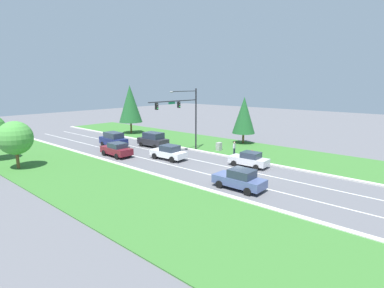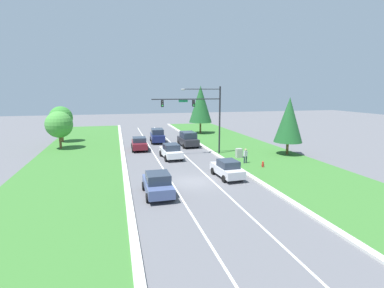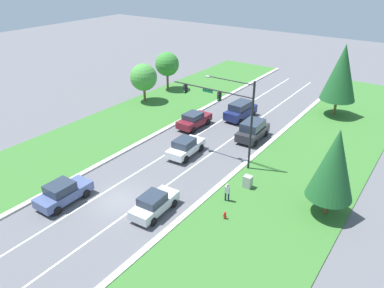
% 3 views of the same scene
% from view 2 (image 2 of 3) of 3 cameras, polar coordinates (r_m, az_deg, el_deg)
% --- Properties ---
extents(ground_plane, '(160.00, 160.00, 0.00)m').
position_cam_2_polar(ground_plane, '(26.62, 0.07, -7.23)').
color(ground_plane, '#5B5B60').
extents(curb_strip_right, '(0.50, 90.00, 0.15)m').
position_cam_2_polar(curb_strip_right, '(28.47, 11.22, -6.11)').
color(curb_strip_right, beige).
rests_on(curb_strip_right, ground_plane).
extents(curb_strip_left, '(0.50, 90.00, 0.15)m').
position_cam_2_polar(curb_strip_left, '(25.84, -12.27, -7.84)').
color(curb_strip_left, beige).
rests_on(curb_strip_left, ground_plane).
extents(grass_verge_right, '(10.00, 90.00, 0.08)m').
position_cam_2_polar(grass_verge_right, '(31.06, 20.03, -5.23)').
color(grass_verge_right, '#38702D').
rests_on(grass_verge_right, ground_plane).
extents(grass_verge_left, '(10.00, 90.00, 0.08)m').
position_cam_2_polar(grass_verge_left, '(26.25, -23.91, -8.30)').
color(grass_verge_left, '#38702D').
rests_on(grass_verge_left, ground_plane).
extents(lane_stripe_inner_left, '(0.14, 81.00, 0.01)m').
position_cam_2_polar(lane_stripe_inner_left, '(26.25, -3.77, -7.50)').
color(lane_stripe_inner_left, white).
rests_on(lane_stripe_inner_left, ground_plane).
extents(lane_stripe_inner_right, '(0.14, 81.00, 0.01)m').
position_cam_2_polar(lane_stripe_inner_right, '(27.10, 3.79, -6.93)').
color(lane_stripe_inner_right, white).
rests_on(lane_stripe_inner_right, ground_plane).
extents(traffic_signal_mast, '(8.56, 0.41, 8.45)m').
position_cam_2_polar(traffic_signal_mast, '(36.78, 1.79, 6.54)').
color(traffic_signal_mast, black).
rests_on(traffic_signal_mast, ground_plane).
extents(silver_sedan, '(2.12, 4.44, 1.69)m').
position_cam_2_polar(silver_sedan, '(27.87, 6.72, -4.71)').
color(silver_sedan, silver).
rests_on(silver_sedan, ground_plane).
extents(white_sedan, '(2.26, 4.71, 1.78)m').
position_cam_2_polar(white_sedan, '(35.41, -4.03, -1.36)').
color(white_sedan, white).
rests_on(white_sedan, ground_plane).
extents(burgundy_sedan, '(2.19, 4.69, 1.77)m').
position_cam_2_polar(burgundy_sedan, '(40.98, -10.00, 0.10)').
color(burgundy_sedan, maroon).
rests_on(burgundy_sedan, ground_plane).
extents(charcoal_suv, '(2.43, 4.70, 2.11)m').
position_cam_2_polar(charcoal_suv, '(42.99, -0.75, 0.95)').
color(charcoal_suv, '#28282D').
rests_on(charcoal_suv, ground_plane).
extents(navy_suv, '(2.33, 4.94, 2.13)m').
position_cam_2_polar(navy_suv, '(46.50, -6.61, 1.61)').
color(navy_suv, navy).
rests_on(navy_suv, ground_plane).
extents(slate_blue_sedan, '(2.14, 4.59, 1.81)m').
position_cam_2_polar(slate_blue_sedan, '(23.28, -6.55, -7.57)').
color(slate_blue_sedan, '#475684').
rests_on(slate_blue_sedan, ground_plane).
extents(utility_cabinet, '(0.70, 0.60, 1.16)m').
position_cam_2_polar(utility_cabinet, '(36.02, 8.93, -1.77)').
color(utility_cabinet, '#9E9E99').
rests_on(utility_cabinet, ground_plane).
extents(pedestrian, '(0.41, 0.28, 1.69)m').
position_cam_2_polar(pedestrian, '(33.31, 10.15, -2.16)').
color(pedestrian, '#232842').
rests_on(pedestrian, ground_plane).
extents(fire_hydrant, '(0.34, 0.20, 0.70)m').
position_cam_2_polar(fire_hydrant, '(32.07, 13.34, -3.84)').
color(fire_hydrant, red).
rests_on(fire_hydrant, ground_plane).
extents(conifer_near_right_tree, '(4.19, 4.19, 8.82)m').
position_cam_2_polar(conifer_near_right_tree, '(55.45, 1.63, 7.61)').
color(conifer_near_right_tree, brown).
rests_on(conifer_near_right_tree, ground_plane).
extents(oak_near_left_tree, '(3.60, 3.60, 5.21)m').
position_cam_2_polar(oak_near_left_tree, '(44.32, -24.00, 3.40)').
color(oak_near_left_tree, brown).
rests_on(oak_near_left_tree, ground_plane).
extents(conifer_far_right_tree, '(3.45, 3.45, 7.15)m').
position_cam_2_polar(conifer_far_right_tree, '(38.68, 17.98, 4.38)').
color(conifer_far_right_tree, brown).
rests_on(conifer_far_right_tree, ground_plane).
extents(oak_far_left_tree, '(3.46, 3.46, 5.57)m').
position_cam_2_polar(oak_far_left_tree, '(50.16, -23.69, 4.60)').
color(oak_far_left_tree, brown).
rests_on(oak_far_left_tree, ground_plane).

